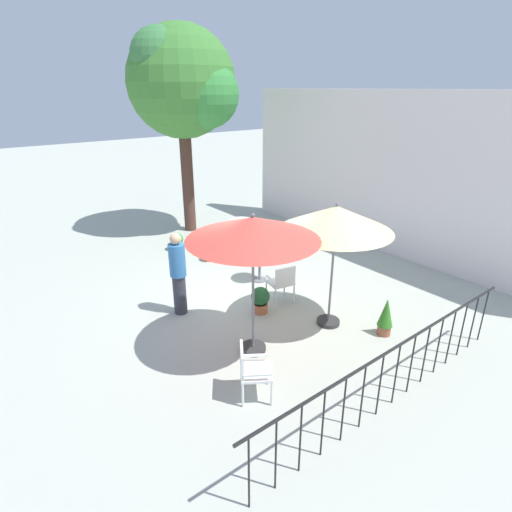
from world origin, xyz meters
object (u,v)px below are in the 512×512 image
(cafe_table_0, at_px, (260,261))
(cafe_table_1, at_px, (241,228))
(patio_umbrella_0, at_px, (253,230))
(potted_plant_4, at_px, (270,237))
(patio_chair_0, at_px, (282,281))
(shade_tree, at_px, (184,82))
(patio_umbrella_1, at_px, (336,220))
(standing_person, at_px, (178,273))
(potted_plant_1, at_px, (260,299))
(potted_plant_3, at_px, (177,241))
(potted_plant_2, at_px, (209,249))
(patio_chair_1, at_px, (251,368))
(potted_plant_0, at_px, (386,316))

(cafe_table_0, xyz_separation_m, cafe_table_1, (-2.10, 1.02, 0.03))
(patio_umbrella_0, distance_m, potted_plant_4, 4.97)
(patio_umbrella_0, height_order, patio_chair_0, patio_umbrella_0)
(shade_tree, xyz_separation_m, cafe_table_0, (4.24, -0.64, -3.85))
(cafe_table_1, bearing_deg, patio_umbrella_1, -14.97)
(cafe_table_1, distance_m, standing_person, 3.96)
(patio_chair_0, relative_size, potted_plant_1, 1.57)
(cafe_table_1, height_order, potted_plant_3, cafe_table_1)
(patio_umbrella_1, height_order, potted_plant_2, patio_umbrella_1)
(patio_chair_0, relative_size, potted_plant_2, 1.47)
(potted_plant_1, bearing_deg, potted_plant_3, 175.50)
(potted_plant_2, xyz_separation_m, potted_plant_3, (-1.19, -0.32, -0.04))
(shade_tree, distance_m, patio_umbrella_0, 7.15)
(potted_plant_2, distance_m, potted_plant_4, 1.71)
(patio_chair_1, distance_m, potted_plant_0, 2.94)
(patio_chair_1, height_order, potted_plant_0, patio_chair_1)
(patio_chair_1, relative_size, potted_plant_1, 1.52)
(cafe_table_0, relative_size, standing_person, 0.43)
(cafe_table_0, relative_size, potted_plant_0, 1.00)
(patio_umbrella_0, relative_size, potted_plant_2, 4.24)
(patio_umbrella_0, height_order, potted_plant_3, patio_umbrella_0)
(potted_plant_1, xyz_separation_m, standing_person, (-0.98, -1.27, 0.59))
(patio_umbrella_1, relative_size, potted_plant_1, 4.40)
(patio_chair_1, bearing_deg, cafe_table_1, 144.93)
(shade_tree, bearing_deg, patio_chair_0, -10.19)
(cafe_table_1, distance_m, potted_plant_1, 3.82)
(patio_umbrella_0, height_order, cafe_table_1, patio_umbrella_0)
(potted_plant_3, relative_size, potted_plant_4, 0.61)
(potted_plant_0, bearing_deg, potted_plant_4, 167.59)
(patio_umbrella_1, bearing_deg, shade_tree, 173.03)
(patio_umbrella_1, distance_m, potted_plant_4, 4.23)
(patio_umbrella_0, distance_m, patio_umbrella_1, 1.69)
(patio_umbrella_1, relative_size, patio_chair_0, 2.80)
(cafe_table_0, height_order, cafe_table_1, cafe_table_1)
(patio_chair_1, bearing_deg, potted_plant_2, 154.37)
(potted_plant_0, distance_m, potted_plant_3, 6.25)
(shade_tree, xyz_separation_m, patio_chair_1, (7.24, -3.20, -3.86))
(cafe_table_1, distance_m, potted_plant_4, 0.92)
(patio_umbrella_1, xyz_separation_m, patio_chair_1, (0.67, -2.40, -1.61))
(cafe_table_1, bearing_deg, cafe_table_0, -25.97)
(shade_tree, height_order, cafe_table_1, shade_tree)
(patio_chair_1, bearing_deg, potted_plant_0, 85.74)
(patio_umbrella_0, bearing_deg, cafe_table_0, 139.17)
(patio_umbrella_0, bearing_deg, cafe_table_1, 145.92)
(patio_chair_0, relative_size, standing_person, 0.50)
(cafe_table_0, relative_size, potted_plant_3, 1.46)
(standing_person, bearing_deg, shade_tree, 147.41)
(potted_plant_2, distance_m, standing_person, 2.80)
(cafe_table_0, relative_size, potted_plant_1, 1.34)
(potted_plant_1, relative_size, potted_plant_3, 1.09)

